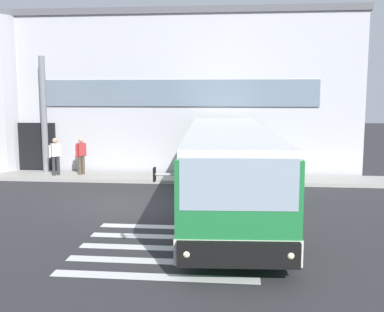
{
  "coord_description": "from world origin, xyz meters",
  "views": [
    {
      "loc": [
        3.69,
        -15.09,
        3.82
      ],
      "look_at": [
        2.03,
        1.7,
        1.5
      ],
      "focal_mm": 43.22,
      "sensor_mm": 36.0,
      "label": 1
    }
  ],
  "objects_px": {
    "entry_support_column": "(44,115)",
    "passenger_near_column": "(55,154)",
    "passenger_by_doorway": "(81,154)",
    "bus_main_foreground": "(228,170)"
  },
  "relations": [
    {
      "from": "bus_main_foreground",
      "to": "passenger_near_column",
      "type": "height_order",
      "value": "bus_main_foreground"
    },
    {
      "from": "bus_main_foreground",
      "to": "passenger_near_column",
      "type": "xyz_separation_m",
      "value": [
        -7.79,
        4.95,
        -0.22
      ]
    },
    {
      "from": "bus_main_foreground",
      "to": "entry_support_column",
      "type": "bearing_deg",
      "value": 146.26
    },
    {
      "from": "entry_support_column",
      "to": "passenger_near_column",
      "type": "relative_size",
      "value": 3.17
    },
    {
      "from": "passenger_near_column",
      "to": "passenger_by_doorway",
      "type": "height_order",
      "value": "same"
    },
    {
      "from": "passenger_by_doorway",
      "to": "bus_main_foreground",
      "type": "bearing_deg",
      "value": -37.94
    },
    {
      "from": "entry_support_column",
      "to": "passenger_near_column",
      "type": "bearing_deg",
      "value": -44.62
    },
    {
      "from": "entry_support_column",
      "to": "bus_main_foreground",
      "type": "xyz_separation_m",
      "value": [
        8.57,
        -5.72,
        -1.47
      ]
    },
    {
      "from": "bus_main_foreground",
      "to": "passenger_near_column",
      "type": "distance_m",
      "value": 9.23
    },
    {
      "from": "passenger_near_column",
      "to": "passenger_by_doorway",
      "type": "relative_size",
      "value": 1.0
    }
  ]
}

